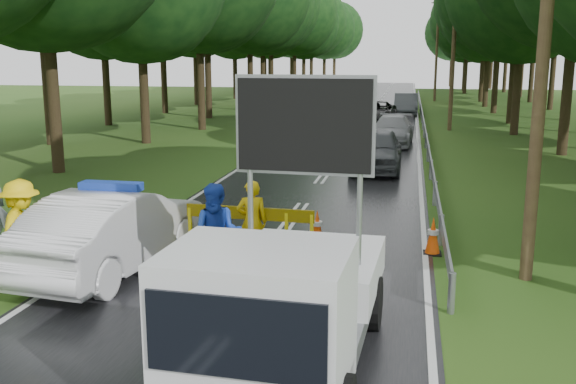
% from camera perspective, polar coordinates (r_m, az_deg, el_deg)
% --- Properties ---
extents(ground, '(160.00, 160.00, 0.00)m').
position_cam_1_polar(ground, '(11.43, -4.86, -9.37)').
color(ground, '#244C15').
rests_on(ground, ground).
extents(road, '(7.00, 140.00, 0.02)m').
position_cam_1_polar(road, '(40.56, 6.60, 5.95)').
color(road, black).
rests_on(road, ground).
extents(guardrail, '(0.12, 60.06, 0.70)m').
position_cam_1_polar(guardrail, '(40.08, 11.90, 6.48)').
color(guardrail, gray).
rests_on(guardrail, ground).
extents(utility_pole_near, '(1.40, 0.24, 10.00)m').
position_cam_1_polar(utility_pole_near, '(12.49, 22.06, 15.32)').
color(utility_pole_near, '#463120').
rests_on(utility_pole_near, ground).
extents(utility_pole_mid, '(1.40, 0.24, 10.00)m').
position_cam_1_polar(utility_pole_mid, '(38.33, 14.53, 12.88)').
color(utility_pole_mid, '#463120').
rests_on(utility_pole_mid, ground).
extents(utility_pole_far, '(1.40, 0.24, 10.00)m').
position_cam_1_polar(utility_pole_far, '(64.30, 13.09, 12.39)').
color(utility_pole_far, '#463120').
rests_on(utility_pole_far, ground).
extents(police_sedan, '(2.24, 5.06, 1.78)m').
position_cam_1_polar(police_sedan, '(13.04, -15.25, -3.31)').
color(police_sedan, silver).
rests_on(police_sedan, ground).
extents(work_truck, '(2.37, 4.93, 3.85)m').
position_cam_1_polar(work_truck, '(8.34, -0.43, -9.85)').
color(work_truck, gray).
rests_on(work_truck, ground).
extents(barrier, '(2.73, 0.20, 1.13)m').
position_cam_1_polar(barrier, '(13.23, -3.45, -2.51)').
color(barrier, yellow).
rests_on(barrier, ground).
extents(officer, '(0.71, 0.56, 1.72)m').
position_cam_1_polar(officer, '(13.04, -3.21, -2.67)').
color(officer, '#DBB40B').
rests_on(officer, ground).
extents(civilian, '(1.00, 0.83, 1.90)m').
position_cam_1_polar(civilian, '(11.83, -6.27, -3.80)').
color(civilian, '#1C42B7').
rests_on(civilian, ground).
extents(bystander_left, '(1.03, 1.42, 1.97)m').
position_cam_1_polar(bystander_left, '(12.76, -22.55, -3.34)').
color(bystander_left, yellow).
rests_on(bystander_left, ground).
extents(queue_car_first, '(1.84, 4.56, 1.55)m').
position_cam_1_polar(queue_car_first, '(24.07, 7.87, 3.74)').
color(queue_car_first, '#43464B').
rests_on(queue_car_first, ground).
extents(queue_car_second, '(2.19, 4.86, 1.38)m').
position_cam_1_polar(queue_car_second, '(31.44, 9.23, 5.42)').
color(queue_car_second, gray).
rests_on(queue_car_second, ground).
extents(queue_car_third, '(2.61, 5.24, 1.43)m').
position_cam_1_polar(queue_car_third, '(41.31, 7.83, 7.00)').
color(queue_car_third, black).
rests_on(queue_car_third, ground).
extents(queue_car_fourth, '(1.71, 4.79, 1.57)m').
position_cam_1_polar(queue_car_fourth, '(48.11, 10.44, 7.68)').
color(queue_car_fourth, '#464A4E').
rests_on(queue_car_fourth, ground).
extents(cone_center, '(0.34, 0.34, 0.73)m').
position_cam_1_polar(cone_center, '(11.93, -3.64, -6.62)').
color(cone_center, black).
rests_on(cone_center, ground).
extents(cone_far, '(0.37, 0.37, 0.78)m').
position_cam_1_polar(cone_far, '(14.49, 2.61, -3.15)').
color(cone_far, black).
rests_on(cone_far, ground).
extents(cone_left_mid, '(0.34, 0.34, 0.72)m').
position_cam_1_polar(cone_left_mid, '(14.74, -10.49, -3.20)').
color(cone_left_mid, black).
rests_on(cone_left_mid, ground).
extents(cone_right, '(0.39, 0.39, 0.82)m').
position_cam_1_polar(cone_right, '(14.05, 12.76, -3.86)').
color(cone_right, black).
rests_on(cone_right, ground).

